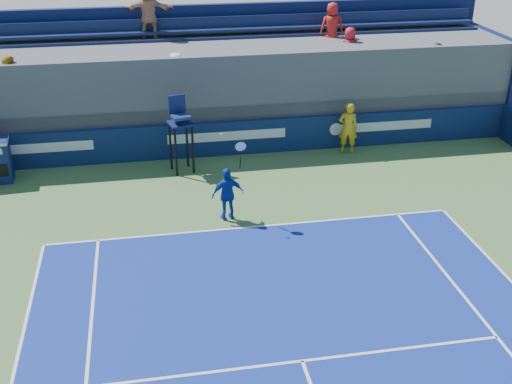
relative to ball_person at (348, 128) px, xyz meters
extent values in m
imported|color=gold|center=(0.00, 0.00, 0.00)|extent=(0.74, 0.58, 1.79)
cube|color=white|center=(-4.09, -4.66, -0.89)|extent=(10.97, 0.07, 0.00)
cube|color=white|center=(-4.09, -10.14, -0.89)|extent=(8.23, 0.07, 0.00)
cube|color=#0D1D49|center=(-4.09, 0.56, -0.31)|extent=(20.40, 0.20, 1.20)
cube|color=white|center=(-10.09, 0.45, -0.19)|extent=(3.20, 0.01, 0.32)
cube|color=white|center=(-4.09, 0.45, -0.19)|extent=(4.00, 0.01, 0.32)
cube|color=white|center=(1.41, 0.45, -0.19)|extent=(3.60, 0.01, 0.32)
cylinder|color=white|center=(-0.29, 0.45, -0.19)|extent=(0.44, 0.01, 0.44)
cylinder|color=black|center=(-5.89, -0.90, -0.11)|extent=(0.09, 0.09, 1.60)
cylinder|color=black|center=(-5.35, -0.77, -0.11)|extent=(0.09, 0.09, 1.60)
cylinder|color=black|center=(-6.03, -0.36, -0.11)|extent=(0.09, 0.09, 1.60)
cylinder|color=black|center=(-5.48, -0.22, -0.11)|extent=(0.09, 0.09, 1.60)
cube|color=#0F154D|center=(-5.69, -0.56, 0.72)|extent=(0.85, 0.85, 0.06)
cube|color=navy|center=(-5.66, -0.66, 0.97)|extent=(0.64, 0.57, 0.08)
cube|color=#141C4B|center=(-5.75, -0.31, 1.27)|extent=(0.55, 0.19, 0.60)
imported|color=#13379B|center=(-4.69, -4.07, -0.14)|extent=(0.93, 0.49, 1.52)
cylinder|color=black|center=(-4.34, -4.10, 0.79)|extent=(0.04, 0.16, 0.39)
torus|color=silver|center=(-4.34, -4.17, 1.27)|extent=(0.30, 0.13, 0.29)
cylinder|color=white|center=(-4.34, -4.17, 1.27)|extent=(0.25, 0.09, 0.24)
sphere|color=yellow|center=(-4.84, -4.18, 1.64)|extent=(0.07, 0.07, 0.07)
cube|color=#59595E|center=(-4.09, 2.46, 0.78)|extent=(20.40, 3.60, 3.38)
cube|color=#59595E|center=(-4.09, 1.11, 0.57)|extent=(20.40, 0.90, 0.55)
cube|color=#131F49|center=(-4.09, 1.01, 1.04)|extent=(20.00, 0.45, 0.08)
cube|color=#131F49|center=(-4.09, 1.26, 1.24)|extent=(20.00, 0.06, 0.45)
cube|color=#59595E|center=(-4.09, 2.01, 1.12)|extent=(20.40, 0.90, 0.55)
cube|color=#131F49|center=(-4.09, 1.91, 1.59)|extent=(20.00, 0.45, 0.08)
cube|color=#131F49|center=(-4.09, 2.16, 1.79)|extent=(20.00, 0.06, 0.45)
cube|color=#59595E|center=(-4.09, 2.91, 1.67)|extent=(20.40, 0.90, 0.55)
cube|color=#131F49|center=(-4.09, 2.81, 2.14)|extent=(20.00, 0.45, 0.08)
cube|color=#131F49|center=(-4.09, 3.06, 2.34)|extent=(20.00, 0.06, 0.45)
cube|color=#59595E|center=(-4.09, 3.81, 2.22)|extent=(20.40, 0.90, 0.55)
cube|color=#131F49|center=(-4.09, 3.71, 2.69)|extent=(20.00, 0.45, 0.08)
cube|color=#131F49|center=(-4.09, 3.96, 2.89)|extent=(20.00, 0.06, 0.45)
cube|color=#0C1647|center=(-4.09, 4.41, 1.29)|extent=(20.80, 0.30, 4.40)
cube|color=#0C1647|center=(6.26, 2.46, 0.79)|extent=(0.30, 3.90, 3.40)
imported|color=gold|center=(-10.85, 1.06, 1.78)|extent=(0.89, 0.70, 1.84)
imported|color=white|center=(-5.63, 1.06, 1.70)|extent=(1.16, 0.77, 1.68)
imported|color=teal|center=(-3.35, 1.06, 1.65)|extent=(0.97, 0.49, 1.58)
imported|color=#B51926|center=(0.52, 1.96, 2.19)|extent=(0.78, 0.53, 1.56)
imported|color=black|center=(3.36, 1.06, 1.70)|extent=(0.63, 0.43, 1.68)
imported|color=#B11F19|center=(0.11, 2.86, 2.82)|extent=(0.93, 0.69, 1.72)
imported|color=tan|center=(-6.35, 3.76, 3.45)|extent=(1.81, 0.86, 1.88)
camera|label=1|loc=(-6.71, -19.63, 7.53)|focal=45.00mm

